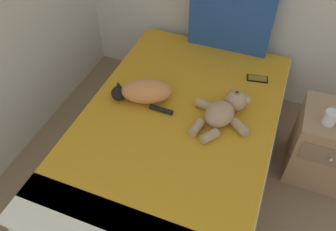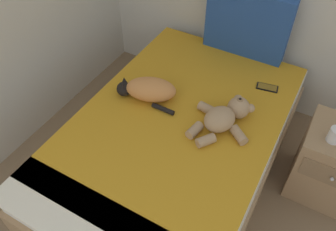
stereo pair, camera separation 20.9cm
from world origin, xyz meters
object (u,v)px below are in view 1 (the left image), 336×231
nightstand (326,146)px  cell_phone (257,79)px  teddy_bear (224,111)px  patterned_cushion (231,19)px  bed (176,145)px  cat (144,92)px  mug (331,118)px

nightstand → cell_phone: bearing=157.7°
cell_phone → nightstand: (0.57, -0.23, -0.25)m
nightstand → teddy_bear: bearing=-161.5°
patterned_cushion → teddy_bear: bearing=-77.4°
bed → cat: size_ratio=4.44×
bed → nightstand: (0.98, 0.36, 0.02)m
bed → mug: size_ratio=16.38×
cat → cell_phone: (0.68, 0.49, -0.07)m
mug → cat: bearing=-170.9°
cat → nightstand: size_ratio=0.81×
teddy_bear → nightstand: (0.70, 0.24, -0.31)m
cat → cell_phone: bearing=35.9°
nightstand → mug: 0.34m
bed → cat: bearing=159.8°
cell_phone → cat: bearing=-144.1°
bed → cell_phone: bearing=55.5°
teddy_bear → cell_phone: 0.49m
cell_phone → nightstand: nightstand is taller
cat → nightstand: cat is taller
bed → cell_phone: (0.41, 0.59, 0.27)m
teddy_bear → cell_phone: teddy_bear is taller
bed → cell_phone: size_ratio=12.43×
bed → teddy_bear: teddy_bear is taller
patterned_cushion → mug: patterned_cushion is taller
bed → mug: bearing=17.7°
nightstand → mug: size_ratio=4.57×
cell_phone → teddy_bear: bearing=-106.0°
patterned_cushion → cat: 0.91m
cell_phone → mug: 0.59m
patterned_cushion → mug: bearing=-37.9°
bed → patterned_cushion: (0.10, 0.91, 0.51)m
cat → teddy_bear: teddy_bear is taller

